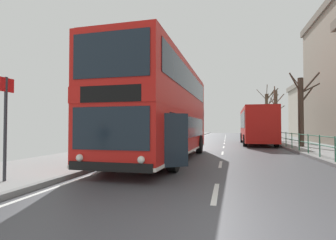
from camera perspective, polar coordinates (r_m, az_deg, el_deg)
The scene contains 8 objects.
ground at distance 3.95m, azimuth -2.91°, elevation -23.42°, with size 15.80×140.00×0.20m.
double_decker_bus_main at distance 12.22m, azimuth -1.08°, elevation 2.11°, with size 3.28×10.91×4.40m.
background_bus_far_lane at distance 24.61m, azimuth 18.76°, elevation -1.02°, with size 2.70×9.60×3.18m.
pedestrian_railing_far_kerb at distance 17.42m, azimuth 26.68°, elevation -3.72°, with size 0.05×31.96×1.02m.
bus_stop_sign_near at distance 7.90m, azimuth -31.89°, elevation 0.59°, with size 0.08×0.44×2.66m.
bare_tree_far_00 at distance 21.17m, azimuth 27.07°, elevation 2.15°, with size 2.35×2.37×5.56m.
bare_tree_far_01 at distance 37.15m, azimuth 20.79°, elevation 1.42°, with size 2.64×2.43×6.96m.
bare_tree_far_02 at distance 29.24m, azimuth 22.45°, elevation 1.09°, with size 1.24×1.47×5.54m.
Camera 1 is at (0.27, -3.54, 1.50)m, focal length 27.95 mm.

